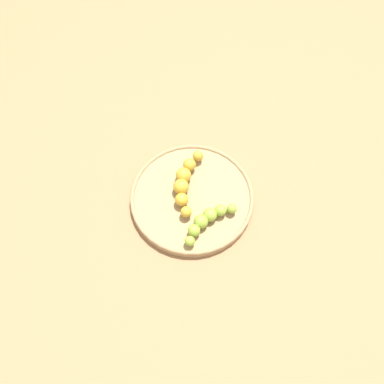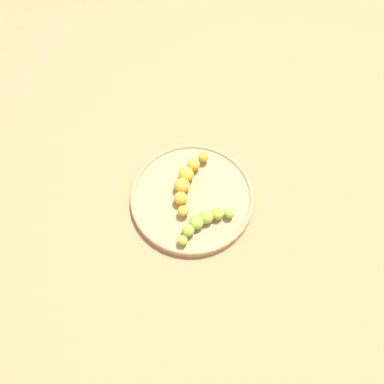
{
  "view_description": "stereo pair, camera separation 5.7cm",
  "coord_description": "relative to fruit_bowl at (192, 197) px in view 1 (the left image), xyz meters",
  "views": [
    {
      "loc": [
        0.37,
        0.2,
        0.82
      ],
      "look_at": [
        0.0,
        0.0,
        0.04
      ],
      "focal_mm": 35.46,
      "sensor_mm": 36.0,
      "label": 1
    },
    {
      "loc": [
        0.34,
        0.25,
        0.82
      ],
      "look_at": [
        0.0,
        0.0,
        0.04
      ],
      "focal_mm": 35.46,
      "sensor_mm": 36.0,
      "label": 2
    }
  ],
  "objects": [
    {
      "name": "banana_spotted",
      "position": [
        -0.02,
        -0.03,
        0.03
      ],
      "size": [
        0.17,
        0.08,
        0.04
      ],
      "rotation": [
        0.0,
        0.0,
        5.03
      ],
      "color": "gold",
      "rests_on": "fruit_bowl"
    },
    {
      "name": "fruit_bowl",
      "position": [
        0.0,
        0.0,
        0.0
      ],
      "size": [
        0.3,
        0.3,
        0.02
      ],
      "color": "#A08259",
      "rests_on": "ground_plane"
    },
    {
      "name": "banana_green",
      "position": [
        0.04,
        0.06,
        0.02
      ],
      "size": [
        0.14,
        0.08,
        0.03
      ],
      "rotation": [
        0.0,
        0.0,
        4.33
      ],
      "color": "#8CAD38",
      "rests_on": "fruit_bowl"
    },
    {
      "name": "ground_plane",
      "position": [
        0.0,
        0.0,
        -0.01
      ],
      "size": [
        2.4,
        2.4,
        0.0
      ],
      "primitive_type": "plane",
      "color": "#936D47"
    }
  ]
}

